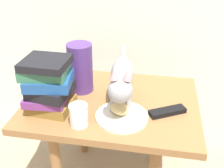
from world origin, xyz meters
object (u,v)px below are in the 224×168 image
object	(u,v)px
plate	(122,117)
book_stack	(48,85)
bread_roll	(119,108)
green_vase	(80,68)
candle_jar	(79,116)
cat	(121,78)
tv_remote	(167,112)
side_table	(112,114)

from	to	relation	value
plate	book_stack	size ratio (longest dim) A/B	0.90
plate	bread_roll	distance (m)	0.04
green_vase	candle_jar	distance (m)	0.27
book_stack	green_vase	size ratio (longest dim) A/B	1.04
cat	tv_remote	bearing A→B (deg)	-5.69
bread_roll	plate	bearing A→B (deg)	-37.49
bread_roll	candle_jar	distance (m)	0.16
book_stack	green_vase	xyz separation A→B (m)	(0.08, 0.18, -0.00)
book_stack	bread_roll	bearing A→B (deg)	0.78
candle_jar	side_table	bearing A→B (deg)	64.26
green_vase	plate	bearing A→B (deg)	-40.85
green_vase	side_table	bearing A→B (deg)	-23.00
plate	tv_remote	size ratio (longest dim) A/B	1.37
side_table	book_stack	world-z (taller)	book_stack
plate	cat	size ratio (longest dim) A/B	0.43
side_table	plate	bearing A→B (deg)	-63.23
side_table	bread_roll	bearing A→B (deg)	-66.49
candle_jar	green_vase	bearing A→B (deg)	103.96
bread_roll	cat	size ratio (longest dim) A/B	0.17
side_table	plate	size ratio (longest dim) A/B	3.56
bread_roll	tv_remote	xyz separation A→B (m)	(0.19, 0.05, -0.03)
side_table	cat	size ratio (longest dim) A/B	1.53
plate	tv_remote	distance (m)	0.18
plate	book_stack	distance (m)	0.31
side_table	candle_jar	size ratio (longest dim) A/B	8.61
side_table	cat	xyz separation A→B (m)	(0.05, -0.04, 0.21)
plate	green_vase	distance (m)	0.30
plate	bread_roll	size ratio (longest dim) A/B	2.57
plate	candle_jar	world-z (taller)	candle_jar
side_table	green_vase	size ratio (longest dim) A/B	3.32
green_vase	candle_jar	xyz separation A→B (m)	(0.06, -0.25, -0.07)
candle_jar	tv_remote	xyz separation A→B (m)	(0.33, 0.13, -0.03)
side_table	bread_roll	distance (m)	0.17
side_table	green_vase	bearing A→B (deg)	157.00
bread_roll	green_vase	xyz separation A→B (m)	(-0.20, 0.18, 0.07)
bread_roll	book_stack	size ratio (longest dim) A/B	0.35
cat	candle_jar	bearing A→B (deg)	-132.41
book_stack	plate	bearing A→B (deg)	-1.15
plate	green_vase	xyz separation A→B (m)	(-0.22, 0.19, 0.10)
book_stack	tv_remote	world-z (taller)	book_stack
plate	book_stack	world-z (taller)	book_stack
cat	tv_remote	xyz separation A→B (m)	(0.19, -0.02, -0.12)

